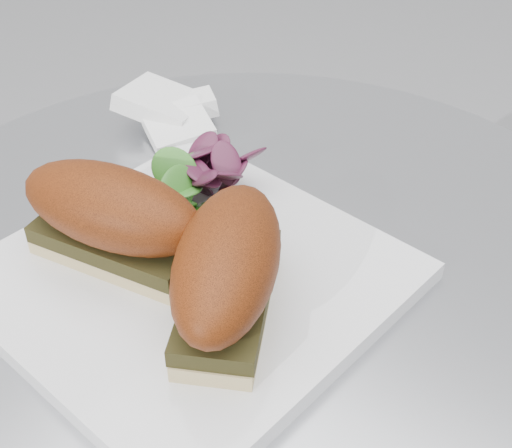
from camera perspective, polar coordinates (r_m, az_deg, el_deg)
The scene contains 6 objects.
table at distance 0.77m, azimuth -0.44°, elevation -17.26°, with size 0.70×0.70×0.73m.
plate at distance 0.56m, azimuth -5.25°, elevation -4.38°, with size 0.28×0.28×0.02m, color silver.
sandwich_left at distance 0.55m, azimuth -11.39°, elevation 0.62°, with size 0.17×0.10×0.08m.
sandwich_right at distance 0.49m, azimuth -2.28°, elevation -3.65°, with size 0.14×0.17×0.08m.
salad at distance 0.61m, azimuth -4.48°, elevation 3.74°, with size 0.09×0.09×0.05m, color #3D7F29, non-canonical shape.
napkin at distance 0.76m, azimuth -6.80°, elevation 7.96°, with size 0.11×0.11×0.02m, color white, non-canonical shape.
Camera 1 is at (0.27, -0.34, 1.12)m, focal length 50.00 mm.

